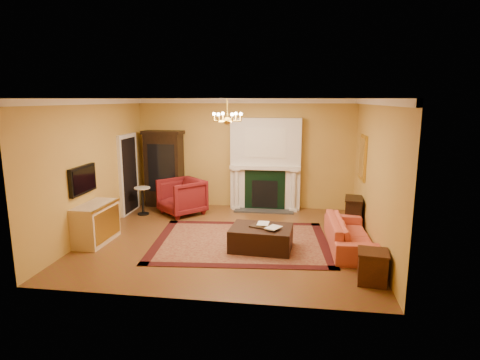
% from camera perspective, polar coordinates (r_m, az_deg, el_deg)
% --- Properties ---
extents(floor, '(6.00, 5.50, 0.02)m').
position_cam_1_polar(floor, '(8.85, -1.71, -8.40)').
color(floor, brown).
rests_on(floor, ground).
extents(ceiling, '(6.00, 5.50, 0.02)m').
position_cam_1_polar(ceiling, '(8.32, -1.83, 11.56)').
color(ceiling, white).
rests_on(ceiling, wall_back).
extents(wall_back, '(6.00, 0.02, 3.00)m').
position_cam_1_polar(wall_back, '(11.15, 0.66, 3.75)').
color(wall_back, gold).
rests_on(wall_back, floor).
extents(wall_front, '(6.00, 0.02, 3.00)m').
position_cam_1_polar(wall_front, '(5.82, -6.42, -3.49)').
color(wall_front, gold).
rests_on(wall_front, floor).
extents(wall_left, '(0.02, 5.50, 3.00)m').
position_cam_1_polar(wall_left, '(9.44, -20.09, 1.65)').
color(wall_left, gold).
rests_on(wall_left, floor).
extents(wall_right, '(0.02, 5.50, 3.00)m').
position_cam_1_polar(wall_right, '(8.48, 18.71, 0.70)').
color(wall_right, gold).
rests_on(wall_right, floor).
extents(fireplace, '(1.90, 0.70, 2.50)m').
position_cam_1_polar(fireplace, '(10.95, 3.64, 1.97)').
color(fireplace, silver).
rests_on(fireplace, wall_back).
extents(crown_molding, '(6.00, 5.50, 0.12)m').
position_cam_1_polar(crown_molding, '(9.26, -0.79, 11.12)').
color(crown_molding, white).
rests_on(crown_molding, ceiling).
extents(doorway, '(0.08, 1.05, 2.10)m').
position_cam_1_polar(doorway, '(11.00, -15.54, 0.83)').
color(doorway, silver).
rests_on(doorway, wall_left).
extents(tv_panel, '(0.09, 0.95, 0.58)m').
position_cam_1_polar(tv_panel, '(8.92, -21.45, 0.03)').
color(tv_panel, black).
rests_on(tv_panel, wall_left).
extents(gilt_mirror, '(0.06, 0.76, 1.05)m').
position_cam_1_polar(gilt_mirror, '(9.81, 17.06, 3.08)').
color(gilt_mirror, gold).
rests_on(gilt_mirror, wall_right).
extents(chandelier, '(0.63, 0.55, 0.53)m').
position_cam_1_polar(chandelier, '(8.33, -1.81, 8.80)').
color(chandelier, gold).
rests_on(chandelier, ceiling).
extents(oriental_rug, '(3.90, 3.06, 0.01)m').
position_cam_1_polar(oriental_rug, '(8.64, 0.16, -8.76)').
color(oriental_rug, '#4E1210').
rests_on(oriental_rug, floor).
extents(china_cabinet, '(1.06, 0.55, 2.04)m').
position_cam_1_polar(china_cabinet, '(11.47, -10.72, 1.34)').
color(china_cabinet, black).
rests_on(china_cabinet, floor).
extents(wingback_armchair, '(1.37, 1.37, 1.03)m').
position_cam_1_polar(wingback_armchair, '(10.65, -8.29, -2.13)').
color(wingback_armchair, maroon).
rests_on(wingback_armchair, floor).
extents(pedestal_table, '(0.41, 0.41, 0.74)m').
position_cam_1_polar(pedestal_table, '(10.80, -13.68, -2.62)').
color(pedestal_table, black).
rests_on(pedestal_table, floor).
extents(commode, '(0.56, 1.14, 0.84)m').
position_cam_1_polar(commode, '(9.03, -19.83, -5.81)').
color(commode, beige).
rests_on(commode, floor).
extents(coral_sofa, '(0.67, 2.09, 0.81)m').
position_cam_1_polar(coral_sofa, '(8.48, 15.36, -6.75)').
color(coral_sofa, '#BA483B').
rests_on(coral_sofa, floor).
extents(end_table, '(0.51, 0.51, 0.52)m').
position_cam_1_polar(end_table, '(7.10, 18.31, -11.78)').
color(end_table, '#391A0F').
rests_on(end_table, floor).
extents(console_table, '(0.45, 0.69, 0.72)m').
position_cam_1_polar(console_table, '(9.76, 15.79, -4.66)').
color(console_table, black).
rests_on(console_table, floor).
extents(leather_ottoman, '(1.27, 0.96, 0.45)m').
position_cam_1_polar(leather_ottoman, '(8.18, 3.03, -8.22)').
color(leather_ottoman, black).
rests_on(leather_ottoman, oriental_rug).
extents(ottoman_tray, '(0.50, 0.46, 0.03)m').
position_cam_1_polar(ottoman_tray, '(8.13, 3.08, -6.56)').
color(ottoman_tray, black).
rests_on(ottoman_tray, leather_ottoman).
extents(book_a, '(0.24, 0.04, 0.31)m').
position_cam_1_polar(book_a, '(8.15, 2.49, -5.24)').
color(book_a, gray).
rests_on(book_a, ottoman_tray).
extents(book_b, '(0.22, 0.14, 0.33)m').
position_cam_1_polar(book_b, '(7.98, 4.07, -5.60)').
color(book_b, gray).
rests_on(book_b, ottoman_tray).
extents(topiary_left, '(0.16, 0.16, 0.44)m').
position_cam_1_polar(topiary_left, '(10.92, 0.98, 3.42)').
color(topiary_left, gray).
rests_on(topiary_left, fireplace).
extents(topiary_right, '(0.15, 0.15, 0.41)m').
position_cam_1_polar(topiary_right, '(10.84, 6.85, 3.20)').
color(topiary_right, gray).
rests_on(topiary_right, fireplace).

